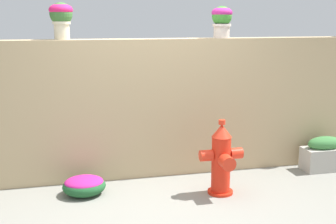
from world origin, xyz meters
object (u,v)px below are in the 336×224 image
(fire_hydrant, at_px, (221,160))
(planter_box, at_px, (324,154))
(potted_plant_1, at_px, (61,16))
(flower_bush_left, at_px, (84,185))
(potted_plant_2, at_px, (222,19))

(fire_hydrant, bearing_deg, planter_box, 15.66)
(potted_plant_1, bearing_deg, planter_box, -7.30)
(flower_bush_left, distance_m, planter_box, 3.05)
(potted_plant_2, distance_m, fire_hydrant, 1.74)
(flower_bush_left, bearing_deg, planter_box, 2.01)
(flower_bush_left, height_order, planter_box, planter_box)
(potted_plant_1, distance_m, planter_box, 3.66)
(potted_plant_1, relative_size, potted_plant_2, 1.08)
(potted_plant_1, xyz_separation_m, flower_bush_left, (0.16, -0.52, -1.83))
(potted_plant_1, distance_m, flower_bush_left, 1.91)
(potted_plant_2, height_order, fire_hydrant, potted_plant_2)
(potted_plant_2, xyz_separation_m, fire_hydrant, (-0.26, -0.80, -1.52))
(planter_box, bearing_deg, fire_hydrant, -164.34)
(potted_plant_1, height_order, fire_hydrant, potted_plant_1)
(potted_plant_2, height_order, flower_bush_left, potted_plant_2)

